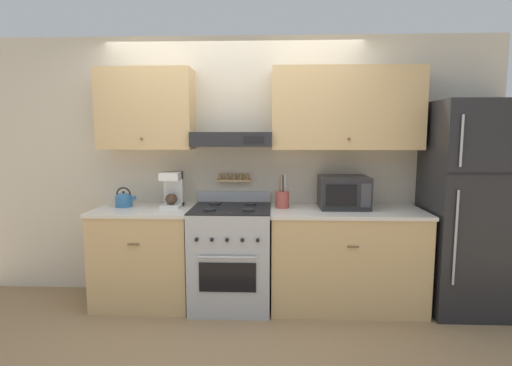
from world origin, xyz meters
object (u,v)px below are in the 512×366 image
(stove_range, at_px, (231,256))
(utensil_crock, at_px, (282,199))
(coffee_maker, at_px, (173,189))
(refrigerator, at_px, (473,208))
(microwave, at_px, (344,192))
(tea_kettle, at_px, (124,199))

(stove_range, relative_size, utensil_crock, 3.34)
(coffee_maker, height_order, utensil_crock, coffee_maker)
(refrigerator, distance_m, coffee_maker, 2.77)
(stove_range, distance_m, utensil_crock, 0.72)
(coffee_maker, xyz_separation_m, microwave, (1.62, -0.02, -0.02))
(refrigerator, distance_m, utensil_crock, 1.72)
(tea_kettle, height_order, microwave, microwave)
(tea_kettle, relative_size, utensil_crock, 0.65)
(utensil_crock, bearing_deg, stove_range, -169.76)
(microwave, bearing_deg, utensil_crock, -178.22)
(microwave, bearing_deg, coffee_maker, 179.37)
(coffee_maker, height_order, microwave, coffee_maker)
(stove_range, height_order, refrigerator, refrigerator)
(refrigerator, bearing_deg, utensil_crock, 177.01)
(stove_range, bearing_deg, refrigerator, -0.10)
(stove_range, height_order, microwave, microwave)
(coffee_maker, bearing_deg, microwave, -0.63)
(stove_range, relative_size, tea_kettle, 5.11)
(tea_kettle, distance_m, coffee_maker, 0.47)
(coffee_maker, bearing_deg, refrigerator, -2.59)
(tea_kettle, relative_size, microwave, 0.45)
(refrigerator, distance_m, tea_kettle, 3.23)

